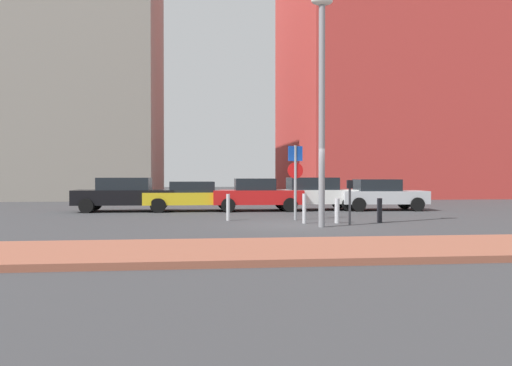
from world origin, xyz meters
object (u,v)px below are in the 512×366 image
at_px(parked_car_red, 257,194).
at_px(traffic_bollard_near, 304,209).
at_px(traffic_bollard_far, 337,211).
at_px(parked_car_silver, 381,194).
at_px(street_lamp, 322,92).
at_px(traffic_bollard_mid, 380,210).
at_px(parked_car_white, 314,193).
at_px(parked_car_yellow, 193,196).
at_px(parking_sign_post, 295,173).
at_px(parking_meter, 350,196).
at_px(traffic_bollard_edge, 228,207).
at_px(parked_car_black, 125,194).

relative_size(parked_car_red, traffic_bollard_near, 4.05).
bearing_deg(traffic_bollard_far, parked_car_silver, 58.99).
distance_m(parked_car_red, traffic_bollard_near, 6.72).
bearing_deg(street_lamp, traffic_bollard_mid, 29.66).
height_order(parked_car_white, parked_car_silver, parked_car_white).
xyz_separation_m(parked_car_yellow, traffic_bollard_mid, (6.50, -6.83, -0.29)).
bearing_deg(parking_sign_post, parked_car_red, 98.99).
bearing_deg(parking_meter, traffic_bollard_mid, 30.35).
bearing_deg(traffic_bollard_mid, traffic_bollard_edge, 164.62).
distance_m(traffic_bollard_near, traffic_bollard_far, 1.16).
xyz_separation_m(parked_car_red, traffic_bollard_mid, (3.53, -6.64, -0.34)).
bearing_deg(traffic_bollard_mid, traffic_bollard_near, -179.68).
bearing_deg(traffic_bollard_far, parked_car_white, 83.81).
bearing_deg(traffic_bollard_near, parked_car_black, 134.73).
height_order(parking_meter, traffic_bollard_far, parking_meter).
bearing_deg(parking_meter, parking_sign_post, 122.52).
distance_m(parking_sign_post, traffic_bollard_mid, 3.35).
bearing_deg(parked_car_white, parked_car_silver, -7.99).
height_order(traffic_bollard_near, traffic_bollard_mid, traffic_bollard_near).
bearing_deg(parking_sign_post, traffic_bollard_far, -51.37).
bearing_deg(traffic_bollard_far, traffic_bollard_near, 179.56).
bearing_deg(parked_car_white, parking_sign_post, -109.50).
bearing_deg(parking_sign_post, parked_car_white, 70.50).
height_order(street_lamp, traffic_bollard_near, street_lamp).
bearing_deg(parked_car_yellow, street_lamp, -63.47).
relative_size(parking_sign_post, traffic_bollard_near, 2.70).
height_order(parked_car_red, street_lamp, street_lamp).
bearing_deg(traffic_bollard_mid, street_lamp, -150.34).
bearing_deg(parking_meter, parked_car_black, 137.05).
bearing_deg(traffic_bollard_far, parking_meter, -72.64).
bearing_deg(traffic_bollard_edge, parked_car_white, 51.12).
bearing_deg(parking_meter, traffic_bollard_far, 107.36).
height_order(parked_car_yellow, traffic_bollard_far, parked_car_yellow).
height_order(parking_sign_post, traffic_bollard_far, parking_sign_post).
bearing_deg(traffic_bollard_edge, traffic_bollard_mid, -15.38).
bearing_deg(traffic_bollard_edge, parked_car_black, 128.38).
xyz_separation_m(parked_car_black, parked_car_silver, (11.95, -0.45, -0.04)).
relative_size(parked_car_black, parking_meter, 3.05).
height_order(parked_car_white, traffic_bollard_far, parked_car_white).
height_order(parked_car_red, parking_meter, parked_car_red).
xyz_separation_m(parked_car_white, traffic_bollard_edge, (-4.43, -5.50, -0.32)).
bearing_deg(parked_car_yellow, traffic_bollard_mid, -46.43).
bearing_deg(parking_meter, street_lamp, -151.17).
distance_m(parked_car_black, traffic_bollard_near, 9.79).
relative_size(parking_sign_post, traffic_bollard_far, 3.23).
bearing_deg(traffic_bollard_edge, traffic_bollard_far, -21.60).
bearing_deg(parked_car_silver, parking_sign_post, -135.39).
bearing_deg(traffic_bollard_mid, parking_meter, -149.65).
height_order(street_lamp, traffic_bollard_far, street_lamp).
distance_m(parked_car_white, parked_car_silver, 3.19).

